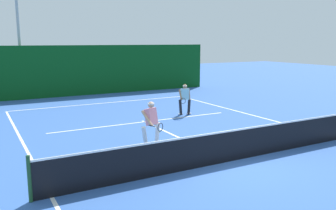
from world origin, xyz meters
name	(u,v)px	position (x,y,z in m)	size (l,w,h in m)	color
ground_plane	(230,161)	(0.00, 0.00, 0.00)	(80.00, 80.00, 0.00)	#325AA4
court_line_baseline_far	(104,103)	(0.00, 11.81, 0.00)	(10.61, 0.10, 0.01)	white
court_line_sideline_left	(52,197)	(-5.31, 0.00, 0.00)	(0.10, 23.63, 0.01)	white
court_line_service	(145,122)	(0.00, 6.16, 0.00)	(8.65, 0.10, 0.01)	white
court_line_centre	(177,137)	(0.00, 3.20, 0.00)	(0.10, 6.40, 0.01)	white
tennis_net	(231,145)	(0.00, 0.00, 0.51)	(11.63, 0.09, 1.11)	#1E4723
player_near	(151,122)	(-1.46, 2.49, 0.88)	(0.94, 1.01, 1.61)	silver
player_far	(185,98)	(2.43, 6.63, 0.83)	(0.92, 0.84, 1.53)	black
tennis_ball	(159,132)	(-0.32, 4.10, 0.03)	(0.07, 0.07, 0.07)	#D1E033
back_fence_windscreen	(85,70)	(0.00, 15.49, 1.68)	(18.50, 0.12, 3.35)	#0A4417
light_pole	(18,24)	(-3.91, 16.32, 4.69)	(0.55, 0.44, 7.67)	#9EA39E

